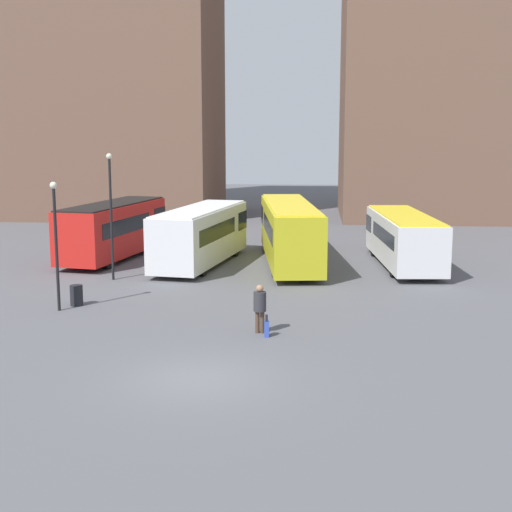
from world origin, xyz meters
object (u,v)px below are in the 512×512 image
at_px(traveler, 260,304).
at_px(lamp_post_0, 111,207).
at_px(bus_2, 289,231).
at_px(suitcase, 267,328).
at_px(bus_1, 201,234).
at_px(lamp_post_1, 56,235).
at_px(bus_0, 114,229).
at_px(trash_bin, 76,295).
at_px(bus_3, 403,238).

relative_size(traveler, lamp_post_0, 0.29).
xyz_separation_m(bus_2, suitcase, (-0.23, -14.38, -1.50)).
height_order(traveler, suitcase, traveler).
xyz_separation_m(bus_1, bus_2, (4.68, 0.80, 0.12)).
distance_m(suitcase, lamp_post_1, 9.43).
bearing_deg(lamp_post_1, lamp_post_0, 85.95).
distance_m(lamp_post_0, lamp_post_1, 6.19).
bearing_deg(suitcase, bus_0, 30.00).
bearing_deg(bus_0, bus_2, -83.44).
relative_size(lamp_post_0, lamp_post_1, 1.18).
relative_size(bus_2, lamp_post_0, 2.03).
distance_m(bus_0, lamp_post_0, 6.28).
xyz_separation_m(bus_1, trash_bin, (-3.62, -9.71, -1.24)).
height_order(bus_0, bus_3, bus_0).
xyz_separation_m(lamp_post_1, trash_bin, (0.42, 0.87, -2.62)).
height_order(bus_3, trash_bin, bus_3).
relative_size(bus_0, bus_1, 0.96).
height_order(bus_1, traveler, bus_1).
bearing_deg(bus_0, traveler, -137.29).
height_order(suitcase, lamp_post_0, lamp_post_0).
xyz_separation_m(bus_1, lamp_post_1, (-4.05, -10.58, 1.39)).
height_order(bus_2, suitcase, bus_2).
bearing_deg(lamp_post_0, bus_0, 105.16).
bearing_deg(bus_3, lamp_post_1, 122.48).
distance_m(bus_0, traveler, 17.29).
bearing_deg(bus_3, bus_0, 82.55).
xyz_separation_m(bus_3, suitcase, (-6.31, -14.11, -1.22)).
relative_size(bus_1, lamp_post_0, 1.65).
bearing_deg(suitcase, trash_bin, 61.59).
bearing_deg(traveler, lamp_post_0, 39.00).
bearing_deg(traveler, bus_2, -4.84).
bearing_deg(bus_1, suitcase, -152.68).
relative_size(traveler, suitcase, 2.15).
distance_m(bus_0, bus_1, 5.36).
relative_size(bus_0, bus_3, 0.95).
xyz_separation_m(bus_2, lamp_post_0, (-8.29, -5.22, 1.75)).
height_order(bus_2, traveler, bus_2).
distance_m(bus_0, bus_2, 9.88).
height_order(lamp_post_0, trash_bin, lamp_post_0).
bearing_deg(bus_0, trash_bin, -162.09).
distance_m(bus_3, lamp_post_0, 15.33).
bearing_deg(lamp_post_0, bus_2, 32.21).
xyz_separation_m(bus_3, traveler, (-6.58, -13.67, -0.48)).
distance_m(traveler, trash_bin, 8.55).
xyz_separation_m(bus_1, bus_3, (10.76, 0.53, -0.15)).
xyz_separation_m(suitcase, lamp_post_1, (-8.50, 3.00, 2.76)).
bearing_deg(bus_2, lamp_post_0, 115.07).
xyz_separation_m(bus_1, lamp_post_0, (-3.61, -4.42, 1.87)).
height_order(bus_2, trash_bin, bus_2).
distance_m(bus_3, traveler, 15.18).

